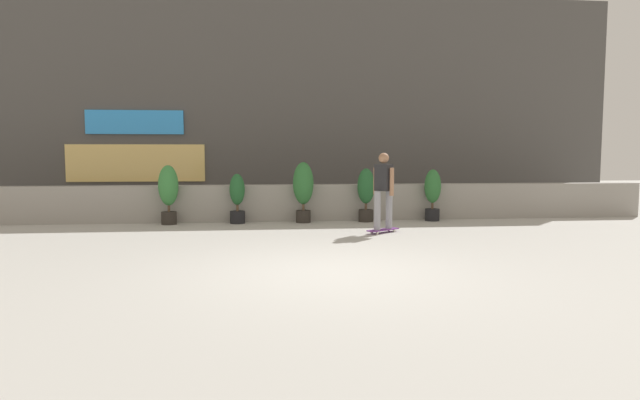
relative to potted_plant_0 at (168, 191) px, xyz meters
name	(u,v)px	position (x,y,z in m)	size (l,w,h in m)	color
ground_plane	(331,272)	(3.18, -5.55, -0.81)	(48.00, 48.00, 0.00)	#B2AFA8
planter_wall	(301,203)	(3.18, 0.45, -0.36)	(18.00, 0.40, 0.90)	gray
building_backdrop	(291,105)	(3.17, 4.45, 2.44)	(20.00, 2.08, 6.50)	#4C4947
potted_plant_0	(168,191)	(0.00, 0.00, 0.00)	(0.47, 0.47, 1.41)	#2D2823
potted_plant_1	(237,197)	(1.61, 0.00, -0.17)	(0.36, 0.36, 1.20)	black
potted_plant_2	(303,188)	(3.20, 0.00, 0.05)	(0.50, 0.50, 1.47)	#2D2823
potted_plant_3	(366,192)	(4.75, 0.00, -0.07)	(0.42, 0.42, 1.32)	#2D2823
potted_plant_4	(433,192)	(6.44, 0.00, -0.09)	(0.41, 0.41, 1.29)	black
skater_far_left	(383,189)	(4.76, -1.89, 0.13)	(0.78, 0.61, 1.70)	#72338C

